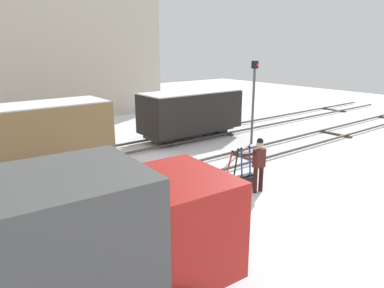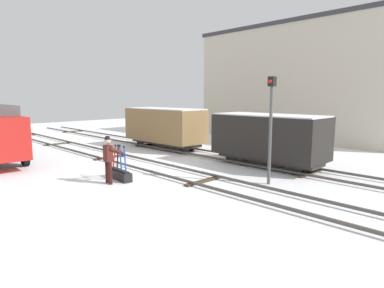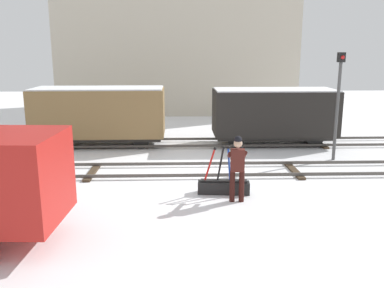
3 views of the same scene
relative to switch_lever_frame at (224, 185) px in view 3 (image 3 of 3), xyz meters
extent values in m
plane|color=white|center=(-0.80, 2.14, -0.25)|extent=(60.00, 60.00, 0.00)
cube|color=#4C4742|center=(-0.80, 1.42, -0.12)|extent=(44.00, 0.07, 0.10)
cube|color=#4C4742|center=(-0.80, 2.86, -0.12)|extent=(44.00, 0.07, 0.10)
cube|color=#423323|center=(-4.32, 2.14, -0.21)|extent=(0.24, 1.94, 0.08)
cube|color=#423323|center=(2.72, 2.14, -0.21)|extent=(0.24, 1.94, 0.08)
cube|color=#4C4742|center=(-0.80, 5.70, -0.12)|extent=(44.00, 0.07, 0.10)
cube|color=#4C4742|center=(-0.80, 7.14, -0.12)|extent=(44.00, 0.07, 0.10)
cube|color=#423323|center=(-6.67, 6.42, -0.21)|extent=(0.24, 1.94, 0.08)
cube|color=#423323|center=(5.06, 6.42, -0.21)|extent=(0.24, 1.94, 0.08)
cube|color=black|center=(0.00, 0.00, -0.07)|extent=(1.55, 0.49, 0.36)
cube|color=black|center=(0.00, 0.00, 0.14)|extent=(1.38, 0.32, 0.06)
cylinder|color=red|center=(-0.42, 0.04, 0.61)|extent=(0.36, 0.09, 1.02)
sphere|color=black|center=(-0.27, 0.02, 1.12)|extent=(0.09, 0.09, 0.09)
cylinder|color=black|center=(-0.11, 0.01, 0.63)|extent=(0.22, 0.08, 1.05)
sphere|color=black|center=(-0.03, 0.00, 1.15)|extent=(0.09, 0.09, 0.09)
cylinder|color=#1E47B7|center=(0.15, -0.01, 0.63)|extent=(0.14, 0.07, 1.05)
sphere|color=black|center=(0.11, -0.01, 1.16)|extent=(0.09, 0.09, 0.09)
cylinder|color=#1E47B7|center=(0.52, -0.05, 0.63)|extent=(0.15, 0.07, 1.05)
sphere|color=black|center=(0.47, -0.04, 1.16)|extent=(0.09, 0.09, 0.09)
cylinder|color=#351511|center=(0.16, -0.64, 0.19)|extent=(0.15, 0.15, 0.88)
cylinder|color=#351511|center=(0.42, -0.67, 0.19)|extent=(0.15, 0.15, 0.88)
cube|color=#4C1E19|center=(0.29, -0.66, 0.95)|extent=(0.40, 0.27, 0.63)
sphere|color=tan|center=(0.29, -0.66, 1.42)|extent=(0.24, 0.24, 0.24)
sphere|color=black|center=(0.29, -0.66, 1.52)|extent=(0.22, 0.22, 0.22)
cylinder|color=#4C1E19|center=(0.11, -0.36, 1.03)|extent=(0.16, 0.60, 0.31)
cylinder|color=#4C1E19|center=(0.53, -0.41, 1.04)|extent=(0.16, 0.59, 0.34)
cube|color=#B21E19|center=(-4.79, -3.05, 1.25)|extent=(2.01, 2.20, 1.90)
cube|color=black|center=(-3.89, -3.09, 1.58)|extent=(0.14, 1.78, 0.76)
cylinder|color=black|center=(-5.41, -1.89, 0.20)|extent=(0.91, 0.30, 0.90)
cylinder|color=#4C4C4C|center=(4.69, 3.70, 1.61)|extent=(0.12, 0.12, 3.73)
cube|color=black|center=(4.69, 3.70, 3.66)|extent=(0.24, 0.24, 0.36)
sphere|color=red|center=(4.69, 3.57, 3.66)|extent=(0.14, 0.14, 0.14)
cube|color=beige|center=(-1.39, 18.13, 4.01)|extent=(15.67, 6.77, 8.52)
cube|color=#2D2B28|center=(2.91, 6.42, 0.15)|extent=(5.08, 1.33, 0.20)
cube|color=black|center=(2.91, 6.42, 1.23)|extent=(5.35, 2.20, 1.95)
cube|color=white|center=(2.91, 6.42, 2.23)|extent=(5.24, 2.12, 0.06)
cylinder|color=black|center=(1.18, 5.82, 0.10)|extent=(0.70, 0.10, 0.70)
cylinder|color=black|center=(1.18, 7.02, 0.10)|extent=(0.70, 0.10, 0.70)
cylinder|color=black|center=(4.65, 5.81, 0.10)|extent=(0.70, 0.10, 0.70)
cylinder|color=black|center=(4.65, 7.02, 0.10)|extent=(0.70, 0.10, 0.70)
cube|color=#2D2B28|center=(-4.81, 6.42, 0.15)|extent=(5.39, 1.37, 0.20)
cube|color=olive|center=(-4.81, 6.42, 1.27)|extent=(5.68, 2.26, 2.04)
cube|color=white|center=(-4.81, 6.42, 2.31)|extent=(5.57, 2.17, 0.06)
cylinder|color=black|center=(-6.65, 5.79, 0.10)|extent=(0.70, 0.11, 0.70)
cylinder|color=black|center=(-6.66, 7.01, 0.10)|extent=(0.70, 0.11, 0.70)
cylinder|color=black|center=(-2.96, 5.82, 0.10)|extent=(0.70, 0.11, 0.70)
cylinder|color=black|center=(-2.97, 7.04, 0.10)|extent=(0.70, 0.11, 0.70)
camera|label=1|loc=(-8.28, -8.04, 4.50)|focal=33.07mm
camera|label=2|loc=(11.28, -6.94, 3.13)|focal=30.31mm
camera|label=3|loc=(-1.30, -11.36, 3.86)|focal=37.88mm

